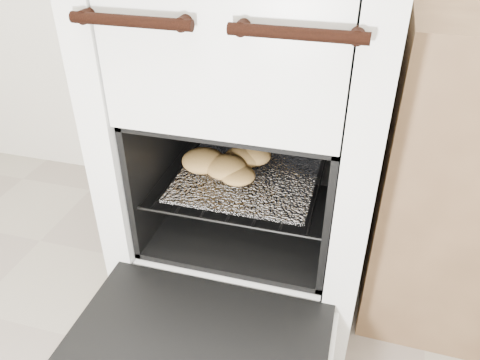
# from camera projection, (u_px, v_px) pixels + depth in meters

# --- Properties ---
(stove) EXTENTS (0.67, 0.75, 1.03)m
(stove) POSITION_uv_depth(u_px,v_px,m) (255.00, 134.00, 1.34)
(stove) COLOR silver
(stove) RESTS_ON ground
(oven_door) EXTENTS (0.60, 0.47, 0.04)m
(oven_door) POSITION_uv_depth(u_px,v_px,m) (191.00, 360.00, 1.03)
(oven_door) COLOR black
(oven_door) RESTS_ON stove
(oven_rack) EXTENTS (0.49, 0.47, 0.01)m
(oven_rack) POSITION_uv_depth(u_px,v_px,m) (248.00, 176.00, 1.33)
(oven_rack) COLOR black
(oven_rack) RESTS_ON stove
(foil_sheet) EXTENTS (0.38, 0.33, 0.01)m
(foil_sheet) POSITION_uv_depth(u_px,v_px,m) (246.00, 178.00, 1.31)
(foil_sheet) COLOR white
(foil_sheet) RESTS_ON oven_rack
(baked_rolls) EXTENTS (0.28, 0.25, 0.06)m
(baked_rolls) POSITION_uv_depth(u_px,v_px,m) (228.00, 163.00, 1.32)
(baked_rolls) COLOR tan
(baked_rolls) RESTS_ON foil_sheet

